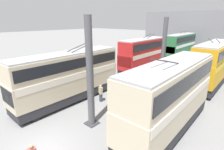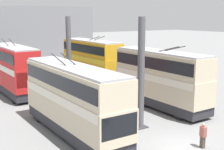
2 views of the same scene
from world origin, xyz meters
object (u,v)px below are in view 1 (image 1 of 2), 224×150
(bus_right_near, at_px, (69,74))
(bus_right_far, at_px, (180,44))
(bus_left_far, at_px, (213,62))
(person_aisle_midway, at_px, (140,82))
(bus_right_mid, at_px, (144,53))
(person_by_right_row, at_px, (101,93))
(bus_left_near, at_px, (170,94))
(person_by_left_row, at_px, (159,98))
(oil_drum, at_px, (186,81))

(bus_right_near, xyz_separation_m, bus_right_far, (27.94, -0.00, 0.04))
(bus_left_far, bearing_deg, person_aisle_midway, 140.39)
(bus_right_mid, xyz_separation_m, person_by_right_row, (-11.63, -2.45, -1.93))
(bus_right_near, relative_size, bus_right_mid, 1.14)
(bus_left_near, distance_m, bus_right_near, 9.39)
(person_by_left_row, bearing_deg, oil_drum, 65.21)
(person_by_left_row, bearing_deg, bus_left_far, 51.77)
(bus_left_far, height_order, person_by_right_row, bus_left_far)
(bus_left_far, relative_size, bus_right_near, 0.91)
(bus_right_near, height_order, oil_drum, bus_right_near)
(person_by_left_row, xyz_separation_m, oil_drum, (7.48, 0.08, -0.45))
(bus_right_far, height_order, person_aisle_midway, bus_right_far)
(bus_right_near, xyz_separation_m, person_by_right_row, (1.76, -2.45, -1.79))
(bus_left_near, xyz_separation_m, bus_right_far, (26.32, 9.25, -0.09))
(person_aisle_midway, bearing_deg, bus_right_near, -142.49)
(bus_right_near, xyz_separation_m, person_by_left_row, (4.36, -7.16, -1.80))
(person_by_right_row, bearing_deg, person_by_left_row, -44.89)
(bus_left_far, height_order, oil_drum, bus_left_far)
(person_aisle_midway, height_order, person_by_left_row, person_aisle_midway)
(bus_left_far, bearing_deg, person_by_left_row, 167.21)
(bus_right_far, relative_size, oil_drum, 12.33)
(bus_left_far, bearing_deg, bus_right_mid, 91.16)
(bus_right_near, bearing_deg, bus_right_mid, -0.00)
(person_aisle_midway, bearing_deg, person_by_left_row, -58.71)
(bus_left_far, xyz_separation_m, oil_drum, (-1.73, 2.18, -2.49))
(bus_right_mid, bearing_deg, bus_right_near, 180.00)
(bus_right_far, height_order, person_by_right_row, bus_right_far)
(oil_drum, bearing_deg, bus_right_mid, 77.68)
(bus_right_mid, distance_m, person_by_left_row, 11.69)
(bus_right_near, height_order, bus_right_mid, bus_right_mid)
(bus_right_mid, distance_m, person_aisle_midway, 7.77)
(bus_right_near, xyz_separation_m, oil_drum, (11.84, -7.07, -2.25))
(bus_right_far, bearing_deg, bus_left_near, -160.63)
(bus_right_far, bearing_deg, person_by_left_row, -163.11)
(bus_left_far, height_order, bus_right_mid, bus_left_far)
(person_aisle_midway, xyz_separation_m, oil_drum, (5.07, -3.45, -0.51))
(bus_right_near, xyz_separation_m, bus_right_mid, (13.39, -0.00, 0.14))
(bus_left_near, relative_size, bus_right_mid, 1.05)
(person_by_right_row, xyz_separation_m, person_by_left_row, (2.60, -4.71, -0.01))
(person_by_left_row, bearing_deg, bus_left_near, -78.13)
(bus_left_far, distance_m, bus_right_mid, 9.25)
(person_by_right_row, bearing_deg, bus_right_near, 141.95)
(bus_right_near, distance_m, person_aisle_midway, 7.88)
(bus_left_near, height_order, bus_left_far, bus_left_far)
(bus_left_far, distance_m, person_aisle_midway, 9.05)
(bus_right_far, distance_m, person_by_left_row, 24.71)
(bus_left_far, bearing_deg, bus_right_near, 145.73)
(bus_right_far, height_order, person_by_left_row, bus_right_far)
(bus_left_near, distance_m, bus_left_far, 11.96)
(person_aisle_midway, xyz_separation_m, person_by_left_row, (-2.42, -3.53, -0.07))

